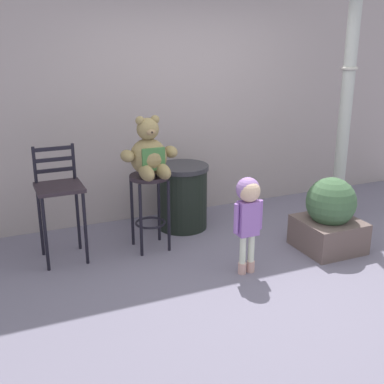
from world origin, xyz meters
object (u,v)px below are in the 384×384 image
Objects in this scene: lamppost at (345,117)px; bar_chair_empty at (59,194)px; planter_with_shrub at (330,217)px; trash_bin at (182,196)px; bar_stool_with_teddy at (150,196)px; teddy_bear at (149,155)px; child_walking at (248,205)px.

lamppost is 3.25m from bar_chair_empty.
bar_chair_empty is (-3.19, 0.21, -0.56)m from lamppost.
trash_bin is at bearing 134.91° from planter_with_shrub.
teddy_bear reaches higher than bar_stool_with_teddy.
bar_chair_empty is 2.72m from planter_with_shrub.
child_walking is at bearing -54.27° from bar_stool_with_teddy.
lamppost is at bearing -1.76° from teddy_bear.
child_walking is 1.32m from trash_bin.
teddy_bear reaches higher than planter_with_shrub.
teddy_bear is 1.12m from child_walking.
bar_chair_empty is (-0.87, 0.14, -0.33)m from teddy_bear.
child_walking is 1.81m from bar_chair_empty.
lamppost is (2.32, -0.07, 0.23)m from teddy_bear.
teddy_bear is 0.19× the size of lamppost.
teddy_bear is 1.95m from planter_with_shrub.
bar_chair_empty reaches higher than trash_bin.
trash_bin is 0.96× the size of planter_with_shrub.
lamppost reaches higher than teddy_bear.
bar_stool_with_teddy is 1.10m from child_walking.
bar_stool_with_teddy reaches higher than planter_with_shrub.
child_walking is (0.64, -0.85, -0.34)m from teddy_bear.
bar_chair_empty is at bearing -67.82° from child_walking.
lamppost is at bearing -15.53° from trash_bin.
planter_with_shrub is at bearing 152.33° from child_walking.
bar_stool_with_teddy is at bearing 155.61° from planter_with_shrub.
bar_stool_with_teddy reaches higher than trash_bin.
lamppost reaches higher than trash_bin.
trash_bin is 0.24× the size of lamppost.
teddy_bear is 0.77× the size of planter_with_shrub.
teddy_bear reaches higher than bar_chair_empty.
teddy_bear is at bearing 156.47° from planter_with_shrub.
bar_chair_empty reaches higher than bar_stool_with_teddy.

